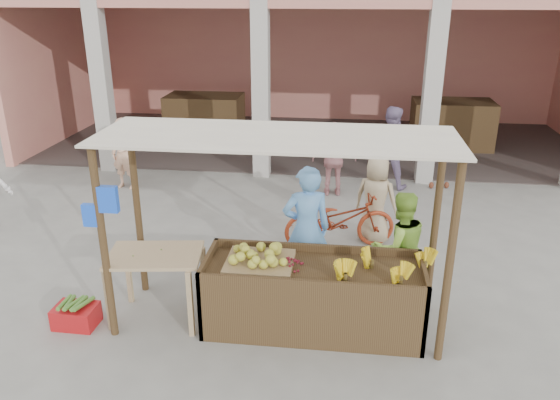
# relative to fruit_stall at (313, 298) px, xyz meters

# --- Properties ---
(ground) EXTENTS (60.00, 60.00, 0.00)m
(ground) POSITION_rel_fruit_stall_xyz_m (-0.50, 0.00, -0.40)
(ground) COLOR slate
(ground) RESTS_ON ground
(market_building) EXTENTS (14.40, 6.40, 4.20)m
(market_building) POSITION_rel_fruit_stall_xyz_m (-0.45, 8.93, 2.30)
(market_building) COLOR tan
(market_building) RESTS_ON ground
(fruit_stall) EXTENTS (2.60, 0.95, 0.80)m
(fruit_stall) POSITION_rel_fruit_stall_xyz_m (0.00, 0.00, 0.00)
(fruit_stall) COLOR #4A361D
(fruit_stall) RESTS_ON ground
(stall_awning) EXTENTS (4.09, 1.35, 2.39)m
(stall_awning) POSITION_rel_fruit_stall_xyz_m (-0.51, 0.06, 1.58)
(stall_awning) COLOR #4A361D
(stall_awning) RESTS_ON ground
(banana_heap) EXTENTS (1.06, 0.58, 0.19)m
(banana_heap) POSITION_rel_fruit_stall_xyz_m (0.81, -0.05, 0.50)
(banana_heap) COLOR yellow
(banana_heap) RESTS_ON fruit_stall
(melon_tray) EXTENTS (0.80, 0.69, 0.21)m
(melon_tray) POSITION_rel_fruit_stall_xyz_m (-0.65, 0.02, 0.50)
(melon_tray) COLOR olive
(melon_tray) RESTS_ON fruit_stall
(berry_heap) EXTENTS (0.39, 0.32, 0.12)m
(berry_heap) POSITION_rel_fruit_stall_xyz_m (-0.30, -0.01, 0.46)
(berry_heap) COLOR maroon
(berry_heap) RESTS_ON fruit_stall
(side_table) EXTENTS (1.20, 0.88, 0.90)m
(side_table) POSITION_rel_fruit_stall_xyz_m (-1.92, -0.04, 0.36)
(side_table) COLOR tan
(side_table) RESTS_ON ground
(papaya_pile) EXTENTS (0.65, 0.37, 0.19)m
(papaya_pile) POSITION_rel_fruit_stall_xyz_m (-1.92, -0.04, 0.59)
(papaya_pile) COLOR #51892D
(papaya_pile) RESTS_ON side_table
(red_crate) EXTENTS (0.52, 0.38, 0.26)m
(red_crate) POSITION_rel_fruit_stall_xyz_m (-2.88, -0.33, -0.27)
(red_crate) COLOR #B01215
(red_crate) RESTS_ON ground
(plantain_bundle) EXTENTS (0.42, 0.29, 0.08)m
(plantain_bundle) POSITION_rel_fruit_stall_xyz_m (-2.88, -0.33, -0.09)
(plantain_bundle) COLOR #4E812E
(plantain_bundle) RESTS_ON red_crate
(produce_sacks) EXTENTS (0.71, 0.44, 0.54)m
(produce_sacks) POSITION_rel_fruit_stall_xyz_m (2.27, 5.24, -0.13)
(produce_sacks) COLOR maroon
(produce_sacks) RESTS_ON ground
(vendor_blue) EXTENTS (0.82, 0.68, 1.89)m
(vendor_blue) POSITION_rel_fruit_stall_xyz_m (-0.16, 0.91, 0.55)
(vendor_blue) COLOR #64A5E9
(vendor_blue) RESTS_ON ground
(vendor_green) EXTENTS (0.88, 0.68, 1.62)m
(vendor_green) POSITION_rel_fruit_stall_xyz_m (1.06, 0.75, 0.41)
(vendor_green) COLOR #95C942
(vendor_green) RESTS_ON ground
(motorcycle) EXTENTS (1.08, 1.96, 0.97)m
(motorcycle) POSITION_rel_fruit_stall_xyz_m (0.28, 2.26, 0.08)
(motorcycle) COLOR maroon
(motorcycle) RESTS_ON ground
(shopper_b) EXTENTS (0.96, 0.55, 1.58)m
(shopper_b) POSITION_rel_fruit_stall_xyz_m (0.11, 4.62, 0.39)
(shopper_b) COLOR tan
(shopper_b) RESTS_ON ground
(shopper_c) EXTENTS (0.91, 0.75, 1.61)m
(shopper_c) POSITION_rel_fruit_stall_xyz_m (0.83, 2.56, 0.41)
(shopper_c) COLOR tan
(shopper_c) RESTS_ON ground
(shopper_e) EXTENTS (0.62, 0.50, 1.52)m
(shopper_e) POSITION_rel_fruit_stall_xyz_m (-4.16, 4.51, 0.36)
(shopper_e) COLOR #F1B490
(shopper_e) RESTS_ON ground
(shopper_f) EXTENTS (1.00, 0.71, 1.85)m
(shopper_f) POSITION_rel_fruit_stall_xyz_m (1.21, 5.22, 0.53)
(shopper_f) COLOR gray
(shopper_f) RESTS_ON ground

